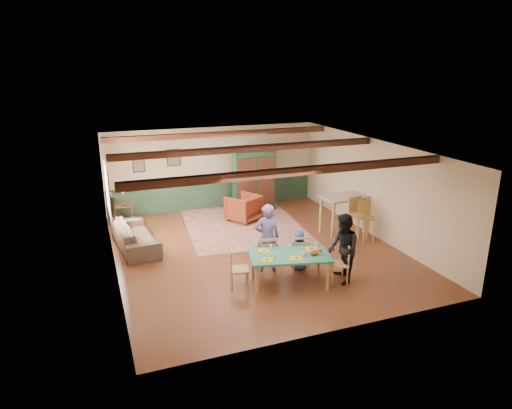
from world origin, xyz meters
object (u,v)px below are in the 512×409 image
object	(u,v)px
person_child	(299,250)
table_lamp	(123,196)
person_man	(267,238)
sofa	(135,236)
dining_table	(289,270)
dining_chair_end_right	(338,263)
dining_chair_far_right	(300,252)
dining_chair_end_left	(239,268)
bar_stool_right	(367,222)
armchair	(244,208)
bar_stool_left	(358,220)
counter_table	(343,214)
person_woman	(343,249)
cat	(314,251)
end_table	(125,214)
dining_chair_far_left	(268,254)
armoire	(254,179)

from	to	relation	value
person_child	table_lamp	world-z (taller)	table_lamp
person_man	sofa	world-z (taller)	person_man
dining_table	dining_chair_end_right	xyz separation A→B (m)	(1.06, -0.25, 0.09)
dining_chair_far_right	dining_chair_end_right	distance (m)	0.99
dining_chair_end_left	dining_chair_end_right	xyz separation A→B (m)	(2.12, -0.51, 0.00)
dining_chair_end_left	dining_chair_end_right	world-z (taller)	same
bar_stool_right	dining_chair_far_right	bearing A→B (deg)	-154.94
armchair	bar_stool_left	distance (m)	3.59
dining_chair_end_left	dining_table	bearing A→B (deg)	-90.00
armchair	counter_table	xyz separation A→B (m)	(2.33, -1.96, 0.13)
person_woman	cat	size ratio (longest dim) A/B	4.58
person_child	dining_table	bearing A→B (deg)	63.43
end_table	bar_stool_right	world-z (taller)	bar_stool_right
dining_chair_end_left	bar_stool_right	size ratio (longest dim) A/B	0.81
sofa	table_lamp	xyz separation A→B (m)	(-0.09, 1.99, 0.56)
dining_chair_far_left	table_lamp	size ratio (longest dim) A/B	1.61
cat	person_child	bearing A→B (deg)	99.46
dining_chair_end_right	bar_stool_left	bearing A→B (deg)	151.41
person_man	person_child	bearing A→B (deg)	-180.00
cat	table_lamp	xyz separation A→B (m)	(-3.49, 5.55, 0.10)
person_child	bar_stool_left	bearing A→B (deg)	-141.81
dining_table	person_child	world-z (taller)	person_child
person_woman	cat	bearing A→B (deg)	-81.87
person_child	armoire	xyz separation A→B (m)	(0.58, 4.63, 0.57)
person_man	bar_stool_left	xyz separation A→B (m)	(3.02, 0.87, -0.21)
counter_table	bar_stool_left	xyz separation A→B (m)	(0.03, -0.74, 0.07)
armchair	counter_table	size ratio (longest dim) A/B	0.70
dining_chair_end_right	armoire	bearing A→B (deg)	-167.20
dining_chair_far_left	dining_chair_end_left	xyz separation A→B (m)	(-0.85, -0.50, 0.00)
dining_table	armoire	distance (m)	5.45
armoire	counter_table	xyz separation A→B (m)	(1.67, -2.84, -0.51)
dining_chair_far_left	person_woman	bearing A→B (deg)	156.43
dining_chair_end_left	armchair	xyz separation A→B (m)	(1.53, 4.15, -0.04)
dining_chair_end_right	dining_chair_far_left	bearing A→B (deg)	-114.92
dining_table	bar_stool_left	xyz separation A→B (m)	(2.82, 1.70, 0.25)
person_man	person_woman	distance (m)	1.74
dining_chair_end_left	end_table	distance (m)	5.44
person_man	armchair	distance (m)	3.66
dining_chair_far_left	armchair	xyz separation A→B (m)	(0.67, 3.65, -0.04)
dining_table	sofa	world-z (taller)	dining_table
dining_chair_far_right	bar_stool_left	size ratio (longest dim) A/B	0.75
table_lamp	dining_chair_end_right	bearing A→B (deg)	-53.98
cat	bar_stool_left	distance (m)	3.03
dining_chair_end_left	bar_stool_left	world-z (taller)	bar_stool_left
person_woman	end_table	distance (m)	7.00
counter_table	bar_stool_right	xyz separation A→B (m)	(0.21, -0.86, 0.02)
person_child	armoire	world-z (taller)	armoire
person_man	armoire	bearing A→B (deg)	-93.02
armchair	bar_stool_left	size ratio (longest dim) A/B	0.74
counter_table	dining_chair_far_left	bearing A→B (deg)	-150.67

